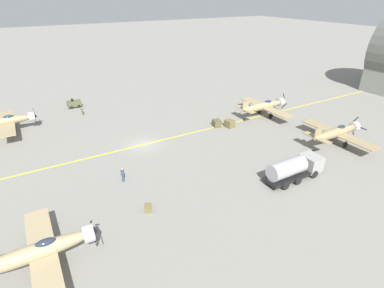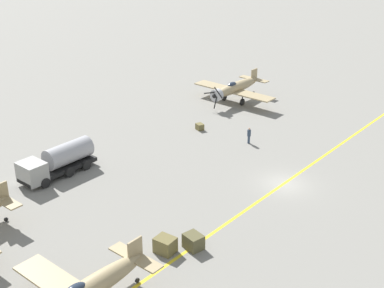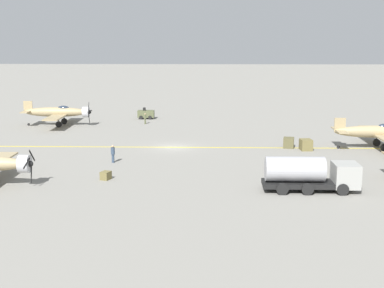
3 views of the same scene
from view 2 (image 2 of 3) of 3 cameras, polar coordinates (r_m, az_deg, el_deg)
name	(u,v)px [view 2 (image 2 of 3)]	position (r m, az deg, el deg)	size (l,w,h in m)	color
ground_plane	(284,184)	(52.19, 9.76, -4.21)	(400.00, 400.00, 0.00)	gray
taxiway_stripe	(284,184)	(52.18, 9.76, -4.20)	(0.30, 160.00, 0.01)	yellow
airplane_near_right	(235,88)	(72.40, 4.61, 5.98)	(12.00, 9.98, 3.65)	tan
fuel_tanker	(58,161)	(54.06, -14.15, -1.78)	(2.67, 8.00, 2.98)	black
ground_crew_inspecting	(249,135)	(60.00, 6.10, 0.98)	(0.41, 0.41, 1.86)	#334256
supply_crate_by_tanker	(200,127)	(63.56, 0.83, 1.86)	(0.91, 0.75, 0.75)	brown
supply_crate_mid_lane	(193,242)	(42.13, 0.15, -10.36)	(1.44, 1.20, 1.20)	brown
supply_crate_outboard	(165,245)	(41.74, -2.88, -10.72)	(1.52, 1.26, 1.26)	brown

